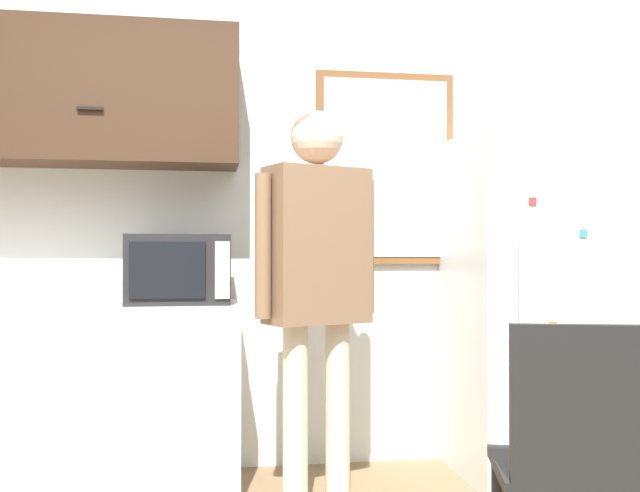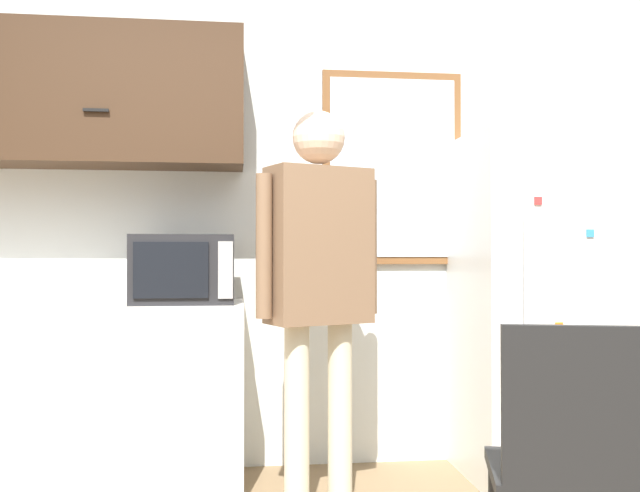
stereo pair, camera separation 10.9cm
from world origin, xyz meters
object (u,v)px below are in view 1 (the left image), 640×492
(microwave, at_px, (179,269))
(chair, at_px, (571,455))
(person, at_px, (317,264))
(refrigerator, at_px, (526,305))

(microwave, distance_m, chair, 1.97)
(person, bearing_deg, chair, -80.37)
(microwave, relative_size, refrigerator, 0.28)
(microwave, bearing_deg, refrigerator, 0.05)
(person, height_order, chair, person)
(microwave, xyz_separation_m, refrigerator, (1.77, 0.00, -0.19))
(microwave, xyz_separation_m, chair, (1.25, -1.42, -0.55))
(microwave, bearing_deg, person, -30.35)
(refrigerator, xyz_separation_m, chair, (-0.52, -1.42, -0.36))
(microwave, height_order, chair, microwave)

